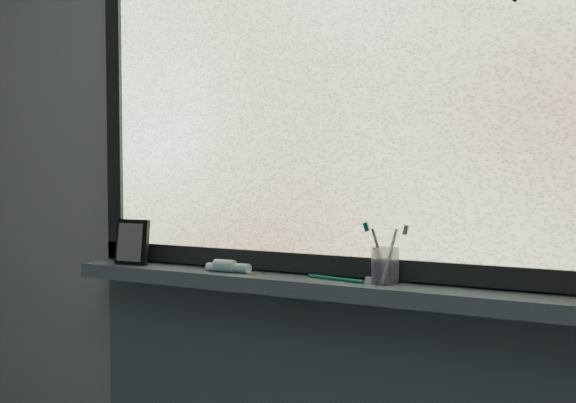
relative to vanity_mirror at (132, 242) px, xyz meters
The scene contains 9 objects.
wall_back 0.69m from the vanity_mirror, ahead, with size 3.00×0.01×2.50m, color #9EA3A8.
windowsill 0.67m from the vanity_mirror, ahead, with size 1.62×0.14×0.04m, color slate.
window_pane 0.80m from the vanity_mirror, ahead, with size 1.50×0.01×1.00m, color silver.
frame_bottom 0.66m from the vanity_mirror, ahead, with size 1.60×0.03×0.05m, color black.
frame_left 0.46m from the vanity_mirror, 149.36° to the left, with size 0.05×0.03×1.10m, color black.
vanity_mirror is the anchor object (origin of this frame).
toothpaste_tube 0.33m from the vanity_mirror, ahead, with size 0.18×0.04×0.03m, color white, non-canonical shape.
toothbrush_cup 0.75m from the vanity_mirror, ahead, with size 0.07×0.07×0.09m, color #B4A1D5.
toothbrush_lying 0.63m from the vanity_mirror, ahead, with size 0.19×0.02×0.01m, color #0D7562, non-canonical shape.
Camera 1 is at (0.57, -0.22, 1.28)m, focal length 40.00 mm.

